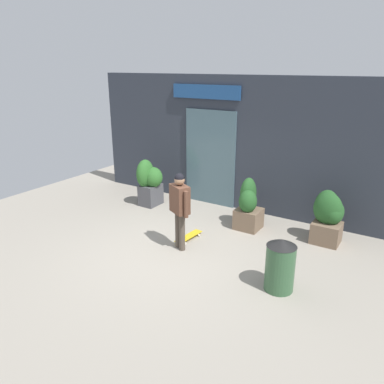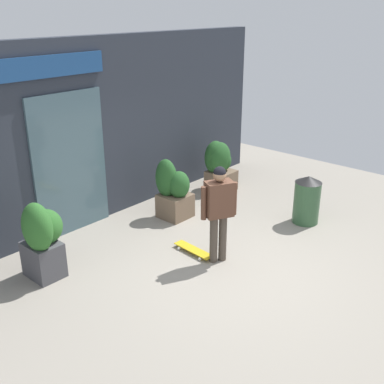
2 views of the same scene
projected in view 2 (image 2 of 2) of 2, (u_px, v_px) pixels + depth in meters
The scene contains 8 objects.
ground_plane at pixel (225, 265), 7.58m from camera, with size 12.00×12.00×0.00m, color gray.
building_facade at pixel (99, 131), 8.79m from camera, with size 8.82×0.31×3.43m.
skateboarder at pixel (219, 205), 7.35m from camera, with size 0.55×0.43×1.64m.
skateboard at pixel (193, 250), 7.92m from camera, with size 0.28×0.80×0.08m.
planter_box_left at pixel (219, 163), 10.43m from camera, with size 0.63×0.66×1.15m.
planter_box_right at pixel (42, 238), 7.02m from camera, with size 0.65×0.67×1.28m.
planter_box_mid at pixel (173, 191), 9.09m from camera, with size 0.56×0.68×1.19m.
trash_bin at pixel (307, 199), 8.91m from camera, with size 0.51×0.51×0.94m.
Camera 2 is at (-5.29, -3.96, 3.93)m, focal length 43.69 mm.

